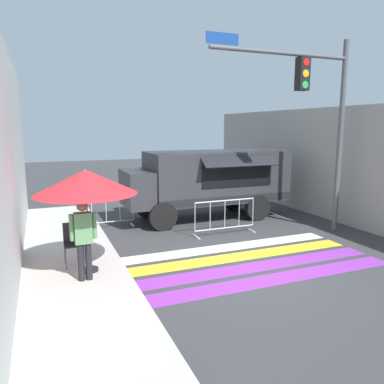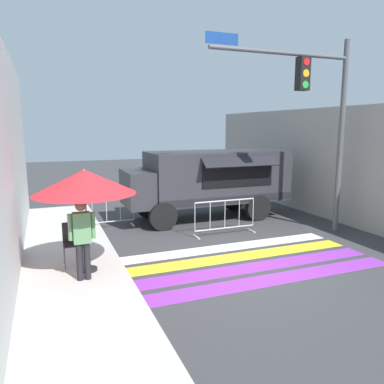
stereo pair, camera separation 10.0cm
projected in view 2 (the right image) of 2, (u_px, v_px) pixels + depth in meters
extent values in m
plane|color=#38383A|center=(249.00, 267.00, 8.67)|extent=(60.00, 60.00, 0.00)
cube|color=#B7B5AD|center=(14.00, 300.00, 6.87)|extent=(4.40, 16.00, 0.13)
cube|color=#A39E93|center=(332.00, 164.00, 12.90)|extent=(0.20, 16.00, 3.87)
cube|color=purple|center=(268.00, 280.00, 7.91)|extent=(6.40, 0.56, 0.01)
cube|color=purple|center=(250.00, 268.00, 8.61)|extent=(6.40, 0.56, 0.01)
cube|color=yellow|center=(234.00, 257.00, 9.31)|extent=(6.40, 0.56, 0.01)
cube|color=white|center=(221.00, 248.00, 10.00)|extent=(6.40, 0.56, 0.01)
cube|color=#2D2D33|center=(217.00, 176.00, 13.18)|extent=(4.86, 2.01, 1.73)
cube|color=#2D2D33|center=(150.00, 188.00, 12.34)|extent=(1.72, 1.84, 1.16)
cube|color=#1E232D|center=(126.00, 180.00, 12.00)|extent=(0.06, 1.60, 0.44)
cube|color=black|center=(238.00, 175.00, 12.33)|extent=(2.57, 0.03, 0.78)
cube|color=black|center=(242.00, 162.00, 12.06)|extent=(2.67, 0.43, 0.31)
cube|color=black|center=(230.00, 200.00, 12.37)|extent=(4.86, 0.01, 0.24)
cylinder|color=black|center=(163.00, 216.00, 11.68)|extent=(0.90, 0.22, 0.90)
cylinder|color=black|center=(148.00, 205.00, 13.37)|extent=(0.90, 0.22, 0.90)
cylinder|color=black|center=(258.00, 208.00, 12.93)|extent=(0.90, 0.22, 0.90)
cylinder|color=black|center=(233.00, 198.00, 14.62)|extent=(0.90, 0.22, 0.90)
cylinder|color=#515456|center=(341.00, 139.00, 11.23)|extent=(0.16, 0.16, 5.69)
cylinder|color=#515456|center=(283.00, 53.00, 10.04)|extent=(4.36, 0.11, 0.11)
cube|color=black|center=(303.00, 74.00, 10.34)|extent=(0.32, 0.28, 0.90)
cylinder|color=red|center=(307.00, 62.00, 10.16)|extent=(0.20, 0.02, 0.20)
cylinder|color=#F2A519|center=(306.00, 73.00, 10.21)|extent=(0.20, 0.02, 0.20)
cylinder|color=green|center=(305.00, 85.00, 10.26)|extent=(0.20, 0.02, 0.20)
cube|color=navy|center=(222.00, 38.00, 9.32)|extent=(0.90, 0.02, 0.28)
cylinder|color=black|center=(89.00, 269.00, 8.11)|extent=(0.36, 0.36, 0.06)
cylinder|color=#B2B2B7|center=(86.00, 221.00, 7.92)|extent=(0.04, 0.04, 2.21)
cone|color=red|center=(85.00, 182.00, 7.78)|extent=(2.13, 2.13, 0.51)
cylinder|color=#4C4C51|center=(65.00, 259.00, 8.15)|extent=(0.02, 0.02, 0.47)
cylinder|color=#4C4C51|center=(83.00, 257.00, 8.29)|extent=(0.02, 0.02, 0.47)
cylinder|color=#4C4C51|center=(64.00, 253.00, 8.50)|extent=(0.02, 0.02, 0.47)
cylinder|color=#4C4C51|center=(81.00, 251.00, 8.64)|extent=(0.02, 0.02, 0.47)
cube|color=black|center=(73.00, 244.00, 8.35)|extent=(0.41, 0.41, 0.03)
cube|color=black|center=(72.00, 232.00, 8.48)|extent=(0.41, 0.03, 0.45)
cylinder|color=black|center=(80.00, 262.00, 7.55)|extent=(0.13, 0.13, 0.78)
cylinder|color=black|center=(87.00, 261.00, 7.60)|extent=(0.13, 0.13, 0.78)
cube|color=#598C59|center=(82.00, 228.00, 7.46)|extent=(0.34, 0.20, 0.63)
cylinder|color=#598C59|center=(70.00, 227.00, 7.37)|extent=(0.09, 0.09, 0.53)
cylinder|color=#598C59|center=(93.00, 225.00, 7.53)|extent=(0.09, 0.09, 0.53)
sphere|color=brown|center=(81.00, 206.00, 7.38)|extent=(0.22, 0.22, 0.22)
cylinder|color=#B7BABF|center=(225.00, 201.00, 11.14)|extent=(1.95, 0.04, 0.04)
cylinder|color=#B7BABF|center=(225.00, 228.00, 11.29)|extent=(1.95, 0.04, 0.04)
cylinder|color=#B7BABF|center=(195.00, 217.00, 10.86)|extent=(0.02, 0.02, 0.84)
cylinder|color=#B7BABF|center=(210.00, 216.00, 11.04)|extent=(0.02, 0.02, 0.84)
cylinder|color=#B7BABF|center=(225.00, 214.00, 11.22)|extent=(0.02, 0.02, 0.84)
cylinder|color=#B7BABF|center=(239.00, 213.00, 11.39)|extent=(0.02, 0.02, 0.84)
cylinder|color=#B7BABF|center=(253.00, 212.00, 11.57)|extent=(0.02, 0.02, 0.84)
cube|color=#B7BABF|center=(196.00, 237.00, 10.98)|extent=(0.06, 0.44, 0.03)
cube|color=#B7BABF|center=(251.00, 231.00, 11.65)|extent=(0.06, 0.44, 0.03)
cylinder|color=#B7BABF|center=(106.00, 196.00, 11.88)|extent=(1.77, 0.04, 0.04)
cylinder|color=#B7BABF|center=(107.00, 222.00, 12.03)|extent=(1.77, 0.04, 0.04)
cylinder|color=#B7BABF|center=(78.00, 211.00, 11.63)|extent=(0.02, 0.02, 0.84)
cylinder|color=#B7BABF|center=(92.00, 210.00, 11.79)|extent=(0.02, 0.02, 0.84)
cylinder|color=#B7BABF|center=(106.00, 209.00, 11.95)|extent=(0.02, 0.02, 0.84)
cylinder|color=#B7BABF|center=(120.00, 208.00, 12.11)|extent=(0.02, 0.02, 0.84)
cylinder|color=#B7BABF|center=(134.00, 207.00, 12.27)|extent=(0.02, 0.02, 0.84)
cube|color=#B7BABF|center=(80.00, 230.00, 11.75)|extent=(0.06, 0.44, 0.03)
cube|color=#B7BABF|center=(133.00, 225.00, 12.36)|extent=(0.06, 0.44, 0.03)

